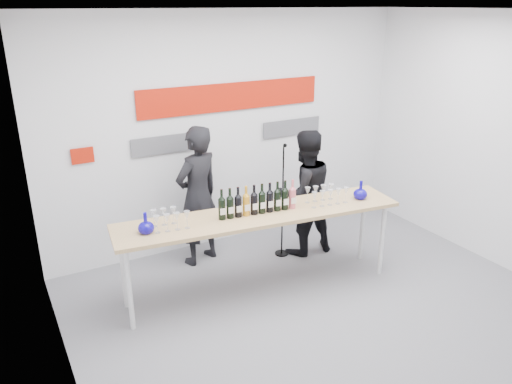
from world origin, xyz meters
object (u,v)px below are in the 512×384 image
tasting_table (261,219)px  presenter_left (198,196)px  presenter_right (304,193)px  mic_stand (282,222)px

tasting_table → presenter_left: bearing=115.6°
presenter_right → mic_stand: (-0.29, 0.05, -0.36)m
tasting_table → mic_stand: 0.98m
presenter_right → presenter_left: bearing=-15.3°
mic_stand → presenter_right: bearing=-14.4°
tasting_table → presenter_right: 1.10m
presenter_right → mic_stand: presenter_right is taller
presenter_left → mic_stand: 1.13m
presenter_left → presenter_right: 1.34m
presenter_left → mic_stand: (0.98, -0.37, -0.41)m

